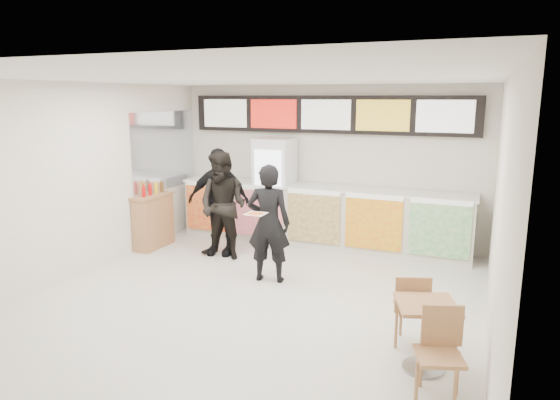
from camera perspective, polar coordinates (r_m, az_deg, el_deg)
The scene contains 15 objects.
floor at distance 6.90m, azimuth -3.73°, elevation -12.02°, with size 7.00×7.00×0.00m, color beige.
ceiling at distance 6.32m, azimuth -4.09°, elevation 13.72°, with size 7.00×7.00×0.00m, color white.
wall_back at distance 9.66m, azimuth 5.40°, elevation 4.08°, with size 6.00×6.00×0.00m, color silver.
wall_left at distance 8.22m, azimuth -22.99°, elevation 1.85°, with size 7.00×7.00×0.00m, color silver.
wall_right at distance 5.80m, azimuth 23.73°, elevation -2.01°, with size 7.00×7.00×0.00m, color silver.
service_counter at distance 9.45m, azimuth 4.55°, elevation -1.80°, with size 5.56×0.77×1.14m.
menu_board at distance 9.50m, azimuth 5.35°, elevation 9.70°, with size 5.50×0.14×0.70m.
drinks_fridge at distance 9.70m, azimuth -0.63°, elevation 1.17°, with size 0.70×0.67×2.00m.
mirror_panel at distance 10.03m, azimuth -13.06°, elevation 5.54°, with size 0.01×2.00×1.50m, color #B2B7BF.
customer_main at distance 7.53m, azimuth -1.31°, elevation -2.69°, with size 0.66×0.43×1.81m, color black.
customer_left at distance 8.65m, azimuth -6.53°, elevation -0.66°, with size 0.91×0.71×1.87m, color black.
customer_mid at distance 8.89m, azimuth -7.04°, elevation -0.21°, with size 1.12×0.47×1.91m, color black.
pizza_slice at distance 7.07m, azimuth -2.79°, elevation -1.53°, with size 0.36×0.36×0.02m.
cafe_table at distance 5.45m, azimuth 16.32°, elevation -13.41°, with size 0.88×1.53×0.87m.
condiment_ledge at distance 9.60m, azimuth -14.26°, elevation -2.29°, with size 0.36×0.90×1.20m.
Camera 1 is at (2.83, -5.65, 2.78)m, focal length 32.00 mm.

